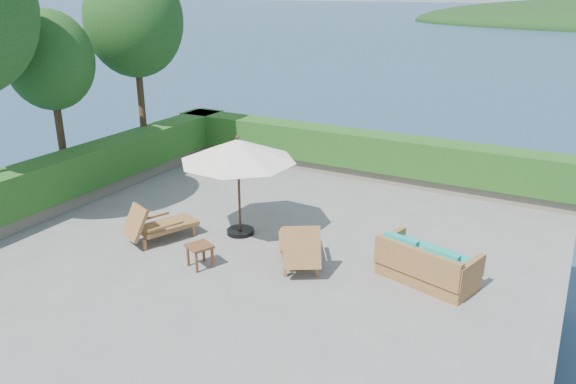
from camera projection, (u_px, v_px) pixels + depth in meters
The scene contains 14 objects.
ground at pixel (258, 249), 12.12m from camera, with size 12.00×12.00×0.00m, color gray.
foundation at pixel (259, 311), 12.66m from camera, with size 12.00×12.00×3.00m, color #575045.
ocean at pixel (260, 364), 13.16m from camera, with size 600.00×600.00×0.00m, color #18344D.
planter_wall_far at pixel (356, 170), 16.67m from camera, with size 12.00×0.60×0.36m, color slate.
planter_wall_left at pixel (74, 197), 14.58m from camera, with size 0.60×12.00×0.36m, color slate.
hedge_far at pixel (357, 149), 16.44m from camera, with size 12.40×0.90×1.00m, color #1C4614.
hedge_left at pixel (71, 172), 14.34m from camera, with size 0.90×12.40×1.00m, color #1C4614.
tree_mid at pixel (50, 61), 14.18m from camera, with size 2.20×2.20×4.83m.
tree_far at pixel (134, 21), 15.93m from camera, with size 2.80×2.80×6.03m.
patio_umbrella at pixel (238, 151), 12.19m from camera, with size 3.30×3.30×2.32m.
lounge_left at pixel (157, 225), 12.37m from camera, with size 1.21×1.73×0.92m.
lounge_right at pixel (300, 245), 11.29m from camera, with size 1.55×1.91×1.03m.
side_table at pixel (200, 249), 11.21m from camera, with size 0.60×0.60×0.48m.
wicker_loveseat at pixel (426, 265), 10.65m from camera, with size 2.01×1.39×0.90m.
Camera 1 is at (5.81, -9.30, 5.34)m, focal length 35.00 mm.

